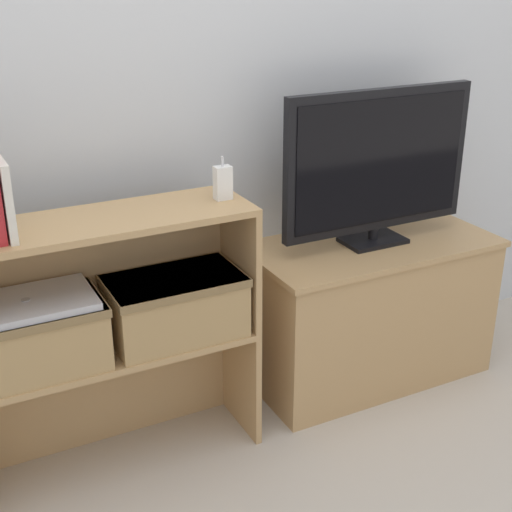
% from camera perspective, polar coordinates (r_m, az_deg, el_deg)
% --- Properties ---
extents(ground_plane, '(16.00, 16.00, 0.00)m').
position_cam_1_polar(ground_plane, '(2.42, 1.53, -14.40)').
color(ground_plane, '#BCB2A3').
extents(wall_back, '(10.00, 0.05, 2.40)m').
position_cam_1_polar(wall_back, '(2.36, -3.66, 16.27)').
color(wall_back, silver).
rests_on(wall_back, ground_plane).
extents(tv_stand, '(0.89, 0.44, 0.53)m').
position_cam_1_polar(tv_stand, '(2.67, 8.96, -4.21)').
color(tv_stand, tan).
rests_on(tv_stand, ground_plane).
extents(tv, '(0.72, 0.14, 0.54)m').
position_cam_1_polar(tv, '(2.47, 9.76, 7.28)').
color(tv, black).
rests_on(tv, tv_stand).
extents(bookshelf_lower_tier, '(0.89, 0.27, 0.40)m').
position_cam_1_polar(bookshelf_lower_tier, '(2.28, -11.91, -9.75)').
color(bookshelf_lower_tier, tan).
rests_on(bookshelf_lower_tier, ground_plane).
extents(bookshelf_upper_tier, '(0.89, 0.27, 0.40)m').
position_cam_1_polar(bookshelf_upper_tier, '(2.09, -12.79, -0.39)').
color(bookshelf_upper_tier, tan).
rests_on(bookshelf_upper_tier, bookshelf_lower_tier).
extents(book_ivory, '(0.02, 0.14, 0.20)m').
position_cam_1_polar(book_ivory, '(1.89, -19.42, 4.31)').
color(book_ivory, silver).
rests_on(book_ivory, bookshelf_upper_tier).
extents(baby_monitor, '(0.05, 0.03, 0.13)m').
position_cam_1_polar(baby_monitor, '(2.10, -2.67, 5.89)').
color(baby_monitor, white).
rests_on(baby_monitor, bookshelf_upper_tier).
extents(storage_basket_left, '(0.40, 0.24, 0.19)m').
position_cam_1_polar(storage_basket_left, '(2.06, -17.60, -6.02)').
color(storage_basket_left, tan).
rests_on(storage_basket_left, bookshelf_lower_tier).
extents(storage_basket_right, '(0.40, 0.24, 0.19)m').
position_cam_1_polar(storage_basket_right, '(2.15, -6.51, -3.78)').
color(storage_basket_right, tan).
rests_on(storage_basket_right, bookshelf_lower_tier).
extents(laptop, '(0.36, 0.22, 0.02)m').
position_cam_1_polar(laptop, '(2.02, -17.92, -3.64)').
color(laptop, '#BCBCC1').
rests_on(laptop, storage_basket_left).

